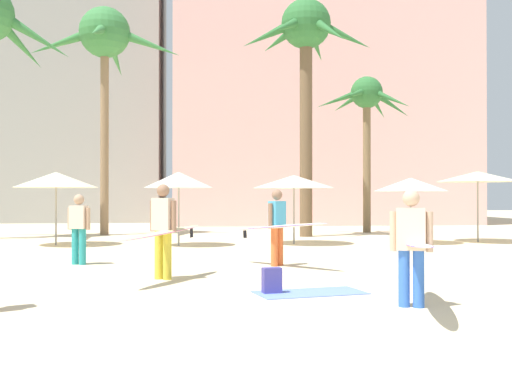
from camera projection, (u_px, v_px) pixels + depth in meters
ground at (225, 342)px, 6.56m from camera, size 120.00×120.00×0.00m
hotel_pink at (313, 82)px, 37.98m from camera, size 16.97×11.16×17.37m
hotel_tower_gray at (34, 1)px, 40.40m from camera, size 16.85×9.94×28.99m
palm_tree_left at (306, 44)px, 23.98m from camera, size 5.21×4.84×9.32m
palm_tree_center at (105, 43)px, 25.01m from camera, size 6.31×6.22×9.33m
palm_tree_right at (367, 106)px, 26.70m from camera, size 4.41×4.07×6.81m
cafe_umbrella_0 at (478, 177)px, 21.02m from camera, size 2.79×2.79×2.43m
cafe_umbrella_2 at (294, 182)px, 20.15m from camera, size 2.71×2.71×2.27m
cafe_umbrella_3 at (56, 180)px, 19.63m from camera, size 2.65×2.65×2.36m
cafe_umbrella_4 at (411, 185)px, 20.50m from camera, size 2.44×2.44×2.20m
cafe_umbrella_5 at (179, 180)px, 19.43m from camera, size 2.20×2.20×2.35m
beach_towel at (310, 293)px, 9.90m from camera, size 1.91×1.23×0.01m
backpack at (272, 281)px, 9.85m from camera, size 0.33×0.28×0.42m
person_mid_center at (414, 244)px, 8.54m from camera, size 1.24×3.03×1.66m
person_mid_right at (163, 229)px, 11.44m from camera, size 1.60×2.57×1.80m
person_far_left at (278, 225)px, 13.70m from camera, size 1.97×2.37×1.72m
person_far_right at (79, 226)px, 14.06m from camera, size 0.59×0.37×1.62m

